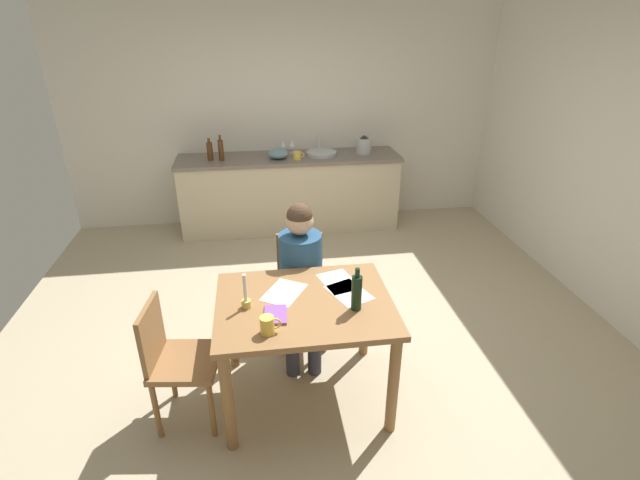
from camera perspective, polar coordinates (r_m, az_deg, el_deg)
name	(u,v)px	position (r m, az deg, el deg)	size (l,w,h in m)	color
ground_plane	(314,337)	(3.96, -0.70, -11.73)	(5.20, 5.20, 0.04)	tan
wall_back	(286,116)	(5.84, -4.24, 14.92)	(5.20, 0.12, 2.60)	silver
kitchen_counter	(290,192)	(5.71, -3.69, 5.87)	(2.61, 0.64, 0.90)	beige
dining_table	(305,318)	(3.03, -1.89, -9.50)	(1.11, 0.88, 0.77)	olive
chair_at_table	(301,284)	(3.69, -2.39, -5.40)	(0.43, 0.43, 0.87)	olive
person_seated	(301,272)	(3.46, -2.35, -3.92)	(0.34, 0.61, 1.19)	navy
chair_side_empty	(176,358)	(3.11, -17.24, -13.61)	(0.45, 0.45, 0.86)	olive
coffee_mug	(268,325)	(2.69, -6.41, -10.28)	(0.12, 0.08, 0.11)	#F2CC4C
candlestick	(246,299)	(2.91, -9.06, -7.09)	(0.06, 0.06, 0.23)	gold
book_magazine	(275,315)	(2.84, -5.47, -9.09)	(0.13, 0.20, 0.02)	#8048A0
paper_letter	(339,282)	(3.17, 2.31, -5.11)	(0.21, 0.30, 0.00)	white
paper_bill	(284,292)	(3.06, -4.43, -6.39)	(0.21, 0.30, 0.00)	white
paper_envelope	(349,292)	(3.06, 3.55, -6.43)	(0.21, 0.30, 0.00)	white
wine_bottle_on_table	(357,292)	(2.84, 4.50, -6.37)	(0.07, 0.07, 0.28)	black
sink_unit	(321,153)	(5.62, 0.16, 10.61)	(0.36, 0.36, 0.24)	#B2B7BC
bottle_oil	(210,151)	(5.51, -13.33, 10.54)	(0.07, 0.07, 0.25)	#593319
bottle_vinegar	(221,150)	(5.48, -12.03, 10.76)	(0.06, 0.06, 0.29)	#593319
mixing_bowl	(278,154)	(5.48, -5.13, 10.47)	(0.24, 0.24, 0.11)	#668C99
stovetop_kettle	(364,145)	(5.69, 5.40, 11.48)	(0.18, 0.18, 0.22)	#B7BABF
wine_glass_near_sink	(292,144)	(5.70, -3.45, 11.68)	(0.07, 0.07, 0.15)	silver
wine_glass_by_kettle	(283,144)	(5.69, -4.54, 11.62)	(0.07, 0.07, 0.15)	silver
teacup_on_counter	(297,155)	(5.43, -2.78, 10.29)	(0.13, 0.09, 0.09)	#F2CC4C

